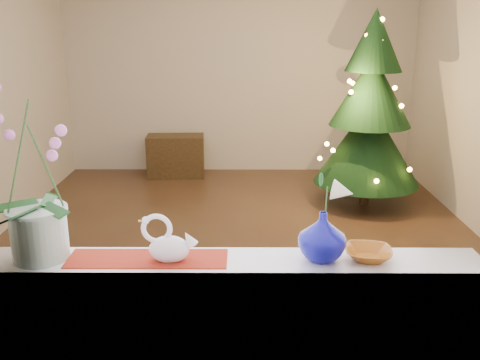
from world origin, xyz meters
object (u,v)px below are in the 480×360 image
object	(u,v)px
orchid_pot	(32,174)
blue_vase	(322,232)
amber_dish	(368,255)
xmas_tree	(370,110)
swan	(169,239)
side_table	(176,156)
paperweight	(325,254)

from	to	relation	value
orchid_pot	blue_vase	bearing A→B (deg)	-0.32
amber_dish	xmas_tree	size ratio (longest dim) A/B	0.08
swan	xmas_tree	bearing A→B (deg)	87.45
blue_vase	side_table	world-z (taller)	blue_vase
swan	xmas_tree	distance (m)	3.87
amber_dish	xmas_tree	distance (m)	3.56
xmas_tree	swan	bearing A→B (deg)	-115.52
paperweight	amber_dish	size ratio (longest dim) A/B	0.39
swan	paperweight	bearing A→B (deg)	23.09
orchid_pot	paperweight	world-z (taller)	orchid_pot
paperweight	amber_dish	bearing A→B (deg)	7.03
paperweight	orchid_pot	bearing A→B (deg)	178.66
paperweight	amber_dish	world-z (taller)	paperweight
orchid_pot	xmas_tree	world-z (taller)	xmas_tree
side_table	xmas_tree	bearing A→B (deg)	-28.51
paperweight	side_table	world-z (taller)	paperweight
orchid_pot	amber_dish	size ratio (longest dim) A/B	4.44
paperweight	xmas_tree	bearing A→B (deg)	74.20
paperweight	side_table	bearing A→B (deg)	105.04
orchid_pot	side_table	xyz separation A→B (m)	(0.03, 4.52, -1.03)
side_table	paperweight	bearing A→B (deg)	-77.83
orchid_pot	blue_vase	xyz separation A→B (m)	(1.24, -0.01, -0.26)
paperweight	side_table	distance (m)	4.76
swan	side_table	size ratio (longest dim) A/B	0.34
swan	blue_vase	distance (m)	0.67
orchid_pot	amber_dish	xyz separation A→B (m)	(1.44, -0.01, -0.36)
amber_dish	orchid_pot	bearing A→B (deg)	179.78
swan	side_table	bearing A→B (deg)	119.78
blue_vase	side_table	bearing A→B (deg)	104.95
swan	paperweight	xyz separation A→B (m)	(0.68, 0.00, -0.07)
orchid_pot	swan	xyz separation A→B (m)	(0.57, -0.03, -0.28)
amber_dish	side_table	size ratio (longest dim) A/B	0.24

